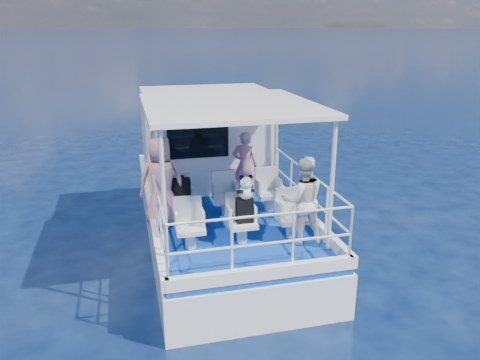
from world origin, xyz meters
name	(u,v)px	position (x,y,z in m)	size (l,w,h in m)	color
ground	(228,259)	(0.00, 0.00, 0.00)	(2000.00, 2000.00, 0.00)	black
hull	(219,238)	(0.00, 1.00, 0.00)	(3.00, 7.00, 1.60)	white
deck	(218,203)	(0.00, 1.00, 0.85)	(2.90, 6.90, 0.10)	#0B3297
cabin	(206,137)	(0.00, 2.30, 2.00)	(2.85, 2.00, 2.20)	white
canopy	(230,105)	(0.00, -0.20, 3.14)	(3.00, 3.20, 0.08)	white
canopy_posts	(231,168)	(0.00, -0.25, 2.00)	(2.77, 2.97, 2.20)	white
railings	(235,204)	(0.00, -0.58, 1.40)	(2.84, 3.59, 1.00)	white
seat_port_fwd	(181,209)	(-0.90, 0.20, 1.09)	(0.48, 0.46, 0.38)	silver
seat_center_fwd	(226,205)	(0.00, 0.20, 1.09)	(0.48, 0.46, 0.38)	silver
seat_stbd_fwd	(269,201)	(0.90, 0.20, 1.09)	(0.48, 0.46, 0.38)	silver
seat_port_aft	(190,237)	(-0.90, -1.10, 1.09)	(0.48, 0.46, 0.38)	silver
seat_center_aft	(242,232)	(0.00, -1.10, 1.09)	(0.48, 0.46, 0.38)	silver
seat_stbd_aft	(291,227)	(0.90, -1.10, 1.09)	(0.48, 0.46, 0.38)	silver
passenger_port_fwd	(162,182)	(-1.25, 0.01, 1.75)	(0.63, 0.45, 1.70)	pink
passenger_stbd_fwd	(245,165)	(0.60, 1.00, 1.64)	(0.54, 0.36, 1.49)	#CB8399
passenger_stbd_aft	(303,200)	(1.01, -1.33, 1.67)	(0.75, 0.58, 1.54)	white
backpack_port	(181,190)	(-0.88, 0.11, 1.51)	(0.35, 0.20, 0.46)	black
backpack_center	(244,210)	(0.04, -1.12, 1.50)	(0.29, 0.16, 0.43)	black
compact_camera	(181,177)	(-0.87, 0.11, 1.77)	(0.11, 0.06, 0.06)	black
panda	(246,187)	(0.06, -1.15, 1.92)	(0.27, 0.22, 0.41)	white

